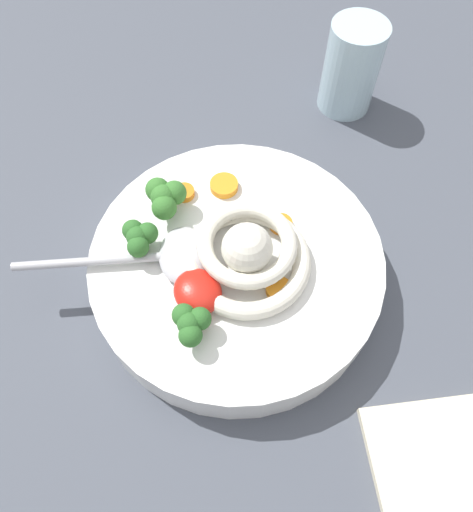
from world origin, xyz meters
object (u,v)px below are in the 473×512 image
at_px(soup_spoon, 168,256).
at_px(drinking_glass, 351,68).
at_px(soup_bowl, 236,268).
at_px(noodle_pile, 247,253).
at_px(folded_napkin, 458,491).

relative_size(soup_spoon, drinking_glass, 1.60).
bearing_deg(drinking_glass, soup_spoon, 111.21).
distance_m(soup_bowl, drinking_glass, 0.28).
height_order(noodle_pile, folded_napkin, noodle_pile).
height_order(noodle_pile, soup_spoon, noodle_pile).
relative_size(soup_spoon, folded_napkin, 1.19).
bearing_deg(noodle_pile, drinking_glass, -57.12).
distance_m(soup_bowl, folded_napkin, 0.26).
distance_m(noodle_pile, folded_napkin, 0.25).
bearing_deg(soup_bowl, soup_spoon, 63.44).
bearing_deg(soup_spoon, noodle_pile, 174.26).
relative_size(noodle_pile, drinking_glass, 1.19).
bearing_deg(folded_napkin, soup_spoon, 20.69).
distance_m(soup_spoon, drinking_glass, 0.31).
xyz_separation_m(noodle_pile, soup_spoon, (0.04, 0.06, -0.01)).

